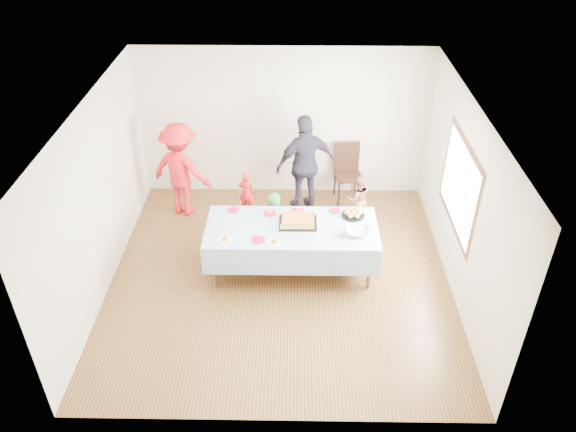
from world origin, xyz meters
name	(u,v)px	position (x,y,z in m)	size (l,w,h in m)	color
ground	(280,277)	(0.00, 0.00, 0.00)	(5.00, 5.00, 0.00)	#492B14
room_walls	(283,174)	(0.05, 0.00, 1.77)	(5.04, 5.04, 2.72)	#BFB79C
party_table	(292,230)	(0.17, 0.19, 0.72)	(2.50, 1.10, 0.78)	brown
birthday_cake	(298,221)	(0.26, 0.29, 0.83)	(0.55, 0.42, 0.10)	black
rolls_tray	(353,213)	(1.08, 0.49, 0.82)	(0.34, 0.34, 0.10)	black
punch_bowl	(358,232)	(1.11, 0.03, 0.82)	(0.34, 0.34, 0.08)	silver
party_hat	(360,207)	(1.19, 0.61, 0.85)	(0.09, 0.09, 0.15)	silver
fork_pile	(341,233)	(0.87, 0.00, 0.81)	(0.24, 0.18, 0.07)	white
plate_red_far_a	(233,210)	(-0.72, 0.61, 0.79)	(0.18, 0.18, 0.01)	red
plate_red_far_b	(270,213)	(-0.16, 0.54, 0.79)	(0.20, 0.20, 0.01)	red
plate_red_far_c	(298,210)	(0.26, 0.62, 0.79)	(0.18, 0.18, 0.01)	red
plate_red_far_d	(334,211)	(0.81, 0.61, 0.79)	(0.17, 0.17, 0.01)	red
plate_red_near	(258,240)	(-0.30, -0.13, 0.79)	(0.19, 0.19, 0.01)	red
plate_white_left	(225,240)	(-0.76, -0.15, 0.79)	(0.23, 0.23, 0.01)	white
plate_white_mid	(274,243)	(-0.08, -0.20, 0.79)	(0.23, 0.23, 0.01)	white
plate_white_right	(352,239)	(1.02, -0.11, 0.79)	(0.20, 0.20, 0.01)	white
dining_chair	(347,169)	(1.14, 2.29, 0.58)	(0.51, 0.51, 1.04)	black
toddler_left	(247,193)	(-0.62, 1.75, 0.39)	(0.28, 0.19, 0.78)	red
toddler_mid	(274,217)	(-0.11, 0.95, 0.43)	(0.42, 0.28, 0.87)	#2A7E30
toddler_right	(358,199)	(1.28, 1.53, 0.42)	(0.41, 0.32, 0.84)	#B76755
adult_left	(181,170)	(-1.71, 1.76, 0.83)	(1.08, 0.62, 1.67)	red
adult_right	(305,164)	(0.38, 1.88, 0.89)	(1.04, 0.43, 1.77)	#2A2635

